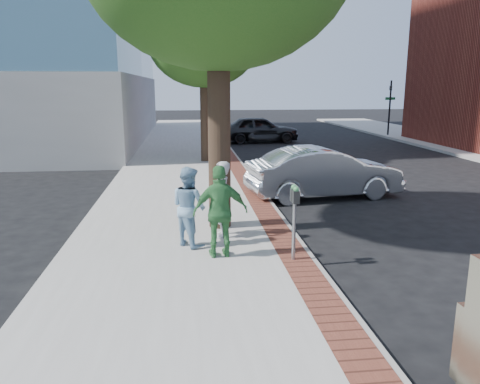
{
  "coord_description": "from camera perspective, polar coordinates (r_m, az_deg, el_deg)",
  "views": [
    {
      "loc": [
        -1.38,
        -8.88,
        3.44
      ],
      "look_at": [
        -0.23,
        0.9,
        1.2
      ],
      "focal_mm": 35.0,
      "sensor_mm": 36.0,
      "label": 1
    }
  ],
  "objects": [
    {
      "name": "signal_far",
      "position": [
        33.88,
        17.81,
        10.21
      ],
      "size": [
        0.7,
        0.15,
        3.8
      ],
      "color": "black",
      "rests_on": "ground"
    },
    {
      "name": "person_green",
      "position": [
        9.07,
        -2.39,
        -2.41
      ],
      "size": [
        1.09,
        0.51,
        1.82
      ],
      "primitive_type": "imported",
      "rotation": [
        0.0,
        0.0,
        3.2
      ],
      "color": "#397F41",
      "rests_on": "sidewalk"
    },
    {
      "name": "signal_near",
      "position": [
        30.99,
        -2.49,
        10.61
      ],
      "size": [
        0.7,
        0.15,
        3.8
      ],
      "color": "black",
      "rests_on": "ground"
    },
    {
      "name": "bg_car",
      "position": [
        29.21,
        2.33,
        7.67
      ],
      "size": [
        4.91,
        2.13,
        1.65
      ],
      "primitive_type": "imported",
      "rotation": [
        0.0,
        0.0,
        1.61
      ],
      "color": "black",
      "rests_on": "ground"
    },
    {
      "name": "sidewalk",
      "position": [
        17.21,
        -6.95,
        1.45
      ],
      "size": [
        5.0,
        60.0,
        0.15
      ],
      "primitive_type": "cube",
      "color": "#9E9991",
      "rests_on": "ground"
    },
    {
      "name": "ground",
      "position": [
        9.62,
        2.03,
        -8.14
      ],
      "size": [
        120.0,
        120.0,
        0.0
      ],
      "primitive_type": "plane",
      "color": "black",
      "rests_on": "ground"
    },
    {
      "name": "tree_far",
      "position": [
        20.98,
        -4.46,
        17.86
      ],
      "size": [
        4.8,
        4.8,
        7.14
      ],
      "color": "black",
      "rests_on": "sidewalk"
    },
    {
      "name": "brick_strip",
      "position": [
        17.32,
        0.34,
        1.88
      ],
      "size": [
        0.6,
        60.0,
        0.01
      ],
      "primitive_type": "cube",
      "color": "brown",
      "rests_on": "sidewalk"
    },
    {
      "name": "person_officer",
      "position": [
        9.8,
        -6.23,
        -1.75
      ],
      "size": [
        1.01,
        1.03,
        1.68
      ],
      "primitive_type": "imported",
      "rotation": [
        0.0,
        0.0,
        2.26
      ],
      "color": "#80A7C5",
      "rests_on": "sidewalk"
    },
    {
      "name": "sedan_silver",
      "position": [
        14.87,
        10.2,
        2.35
      ],
      "size": [
        4.99,
        2.32,
        1.58
      ],
      "primitive_type": "imported",
      "rotation": [
        0.0,
        0.0,
        1.71
      ],
      "color": "#BABCC2",
      "rests_on": "ground"
    },
    {
      "name": "curb",
      "position": [
        17.38,
        1.49,
        1.65
      ],
      "size": [
        0.1,
        60.0,
        0.15
      ],
      "primitive_type": "cube",
      "color": "gray",
      "rests_on": "ground"
    },
    {
      "name": "parking_meter",
      "position": [
        8.89,
        6.66,
        -1.84
      ],
      "size": [
        0.12,
        0.32,
        1.47
      ],
      "color": "gray",
      "rests_on": "sidewalk"
    },
    {
      "name": "person_gray",
      "position": [
        10.32,
        -2.31,
        -0.9
      ],
      "size": [
        0.5,
        0.67,
        1.69
      ],
      "primitive_type": "imported",
      "rotation": [
        0.0,
        0.0,
        -1.73
      ],
      "color": "#AFAFB4",
      "rests_on": "sidewalk"
    }
  ]
}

